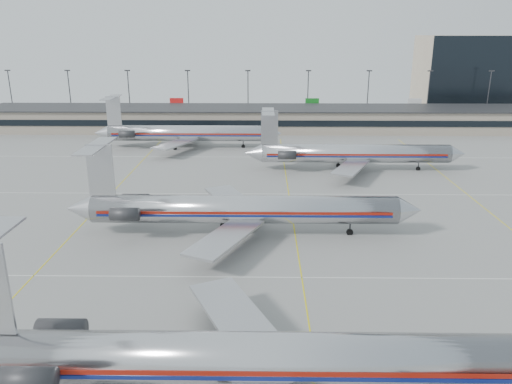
{
  "coord_description": "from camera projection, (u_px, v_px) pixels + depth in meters",
  "views": [
    {
      "loc": [
        -4.35,
        -39.87,
        25.98
      ],
      "look_at": [
        -5.34,
        27.01,
        4.5
      ],
      "focal_mm": 35.0,
      "sensor_mm": 36.0,
      "label": 1
    }
  ],
  "objects": [
    {
      "name": "ramp_worker_near",
      "position": [
        395.0,
        370.0,
        38.73
      ],
      "size": [
        0.85,
        0.81,
        1.96
      ],
      "primitive_type": "imported",
      "rotation": [
        0.0,
        0.0,
        0.66
      ],
      "color": "#B1D213",
      "rests_on": "ground"
    },
    {
      "name": "distant_building",
      "position": [
        466.0,
        75.0,
        163.01
      ],
      "size": [
        30.0,
        20.0,
        25.0
      ],
      "primitive_type": "cube",
      "color": "tan",
      "rests_on": "ground"
    },
    {
      "name": "ground",
      "position": [
        310.0,
        328.0,
        45.84
      ],
      "size": [
        260.0,
        260.0,
        0.0
      ],
      "primitive_type": "plane",
      "color": "gray",
      "rests_on": "ground"
    },
    {
      "name": "jet_third_row",
      "position": [
        351.0,
        153.0,
        97.44
      ],
      "size": [
        43.15,
        26.54,
        11.8
      ],
      "color": "silver",
      "rests_on": "ground"
    },
    {
      "name": "light_mast_row",
      "position": [
        278.0,
        93.0,
        149.85
      ],
      "size": [
        163.6,
        0.4,
        15.28
      ],
      "color": "#38383D",
      "rests_on": "ground"
    },
    {
      "name": "terminal",
      "position": [
        279.0,
        119.0,
        138.15
      ],
      "size": [
        162.0,
        17.0,
        6.25
      ],
      "color": "gray",
      "rests_on": "ground"
    },
    {
      "name": "jet_foreground",
      "position": [
        245.0,
        358.0,
        35.84
      ],
      "size": [
        48.16,
        28.36,
        12.61
      ],
      "color": "silver",
      "rests_on": "ground"
    },
    {
      "name": "jet_second_row",
      "position": [
        237.0,
        209.0,
        66.19
      ],
      "size": [
        47.32,
        27.86,
        12.39
      ],
      "color": "silver",
      "rests_on": "ground"
    },
    {
      "name": "jet_back_row",
      "position": [
        185.0,
        133.0,
        116.66
      ],
      "size": [
        44.02,
        27.08,
        12.04
      ],
      "color": "silver",
      "rests_on": "ground"
    },
    {
      "name": "apron_markings",
      "position": [
        302.0,
        277.0,
        55.36
      ],
      "size": [
        160.0,
        0.15,
        0.02
      ],
      "primitive_type": "cube",
      "color": "silver",
      "rests_on": "ground"
    }
  ]
}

